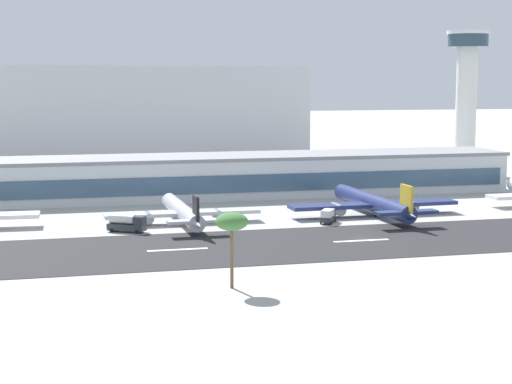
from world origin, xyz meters
TOP-DOWN VIEW (x-y plane):
  - ground_plane at (0.00, 0.00)m, footprint 1400.00×1400.00m
  - runway_strip at (0.00, -1.74)m, footprint 800.00×35.45m
  - runway_centreline_dash_3 at (-39.34, -1.74)m, footprint 12.00×1.20m
  - runway_centreline_dash_4 at (-0.97, -1.74)m, footprint 12.00×1.20m
  - terminal_building at (-9.40, 71.20)m, footprint 157.95×23.53m
  - control_tower at (81.28, 109.48)m, footprint 15.11×15.11m
  - distant_hotel_block at (-35.09, 173.80)m, footprint 146.09×37.02m
  - airliner_black_tail_gate_1 at (-33.60, 27.11)m, footprint 36.25×41.71m
  - airliner_gold_tail_gate_2 at (13.76, 27.02)m, footprint 42.89×46.89m
  - service_box_truck_0 at (-0.58, 20.53)m, footprint 5.19×6.37m
  - service_fuel_truck_1 at (-47.19, 20.05)m, footprint 8.61×6.66m
  - palm_tree_0 at (-35.44, -33.77)m, footprint 5.28×5.28m

SIDE VIEW (x-z plane):
  - ground_plane at x=0.00m, z-range 0.00..0.00m
  - runway_strip at x=0.00m, z-range 0.00..0.08m
  - runway_centreline_dash_3 at x=-39.34m, z-range 0.08..0.09m
  - runway_centreline_dash_4 at x=-0.97m, z-range 0.08..0.09m
  - service_box_truck_0 at x=-0.58m, z-range 0.16..3.41m
  - service_fuel_truck_1 at x=-47.19m, z-range 0.05..4.00m
  - airliner_black_tail_gate_1 at x=-33.60m, z-range -1.58..7.12m
  - airliner_gold_tail_gate_2 at x=13.76m, z-range -1.78..8.00m
  - terminal_building at x=-9.40m, z-range 0.00..11.81m
  - palm_tree_0 at x=-35.44m, z-range 4.48..16.75m
  - distant_hotel_block at x=-35.09m, z-range 0.00..38.55m
  - control_tower at x=81.28m, z-range 5.31..55.56m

